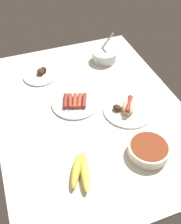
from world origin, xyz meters
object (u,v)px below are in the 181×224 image
at_px(banana_bunch, 81,171).
at_px(plate_hotdog_assembled, 128,108).
at_px(plate_grilled_meat, 40,75).
at_px(bowl_chili, 149,149).
at_px(plate_sausages, 75,102).
at_px(bowl_coleslaw, 104,55).

height_order(banana_bunch, plate_hotdog_assembled, plate_hotdog_assembled).
distance_m(plate_grilled_meat, bowl_chili, 0.75).
height_order(plate_grilled_meat, bowl_chili, bowl_chili).
xyz_separation_m(plate_sausages, bowl_chili, (-0.40, -0.19, 0.02)).
bearing_deg(bowl_chili, banana_bunch, 89.19).
distance_m(bowl_coleslaw, banana_bunch, 0.80).
xyz_separation_m(plate_sausages, plate_grilled_meat, (0.28, 0.11, 0.00)).
distance_m(plate_sausages, plate_grilled_meat, 0.30).
bearing_deg(plate_sausages, bowl_chili, -153.83).
bearing_deg(plate_grilled_meat, bowl_coleslaw, -86.63).
height_order(plate_sausages, bowl_coleslaw, bowl_coleslaw).
bearing_deg(plate_grilled_meat, plate_hotdog_assembled, -141.12).
xyz_separation_m(bowl_coleslaw, banana_bunch, (-0.70, 0.38, -0.01)).
relative_size(plate_sausages, plate_grilled_meat, 1.26).
bearing_deg(banana_bunch, bowl_coleslaw, -28.80).
height_order(plate_sausages, bowl_chili, bowl_chili).
relative_size(plate_grilled_meat, banana_bunch, 0.98).
xyz_separation_m(bowl_coleslaw, plate_hotdog_assembled, (-0.44, 0.06, -0.02)).
xyz_separation_m(plate_grilled_meat, bowl_chili, (-0.68, -0.31, 0.02)).
bearing_deg(plate_hotdog_assembled, plate_sausages, 59.14).
relative_size(bowl_coleslaw, banana_bunch, 0.84).
bearing_deg(plate_sausages, plate_hotdog_assembled, -120.86).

